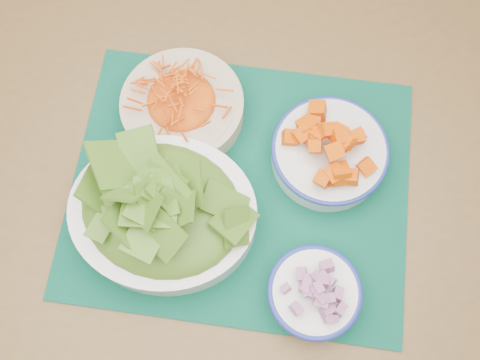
{
  "coord_description": "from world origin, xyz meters",
  "views": [
    {
      "loc": [
        -0.08,
        -0.24,
        1.6
      ],
      "look_at": [
        -0.17,
        0.03,
        0.78
      ],
      "focal_mm": 40.0,
      "sensor_mm": 36.0,
      "label": 1
    }
  ],
  "objects_px": {
    "onion_bowl": "(314,292)",
    "lettuce_bowl": "(162,210)",
    "table": "(191,198)",
    "carrot_bowl": "(182,104)",
    "placemat": "(240,186)",
    "squash_bowl": "(331,149)"
  },
  "relations": [
    {
      "from": "carrot_bowl",
      "to": "squash_bowl",
      "type": "height_order",
      "value": "squash_bowl"
    },
    {
      "from": "table",
      "to": "lettuce_bowl",
      "type": "height_order",
      "value": "lettuce_bowl"
    },
    {
      "from": "placemat",
      "to": "onion_bowl",
      "type": "height_order",
      "value": "onion_bowl"
    },
    {
      "from": "carrot_bowl",
      "to": "squash_bowl",
      "type": "relative_size",
      "value": 1.21
    },
    {
      "from": "table",
      "to": "onion_bowl",
      "type": "xyz_separation_m",
      "value": [
        0.25,
        -0.11,
        0.13
      ]
    },
    {
      "from": "squash_bowl",
      "to": "lettuce_bowl",
      "type": "distance_m",
      "value": 0.29
    },
    {
      "from": "carrot_bowl",
      "to": "squash_bowl",
      "type": "xyz_separation_m",
      "value": [
        0.26,
        0.0,
        0.01
      ]
    },
    {
      "from": "placemat",
      "to": "lettuce_bowl",
      "type": "relative_size",
      "value": 1.64
    },
    {
      "from": "carrot_bowl",
      "to": "lettuce_bowl",
      "type": "height_order",
      "value": "lettuce_bowl"
    },
    {
      "from": "placemat",
      "to": "lettuce_bowl",
      "type": "bearing_deg",
      "value": -146.05
    },
    {
      "from": "placemat",
      "to": "squash_bowl",
      "type": "relative_size",
      "value": 2.66
    },
    {
      "from": "placemat",
      "to": "onion_bowl",
      "type": "relative_size",
      "value": 3.89
    },
    {
      "from": "table",
      "to": "carrot_bowl",
      "type": "height_order",
      "value": "carrot_bowl"
    },
    {
      "from": "carrot_bowl",
      "to": "onion_bowl",
      "type": "height_order",
      "value": "carrot_bowl"
    },
    {
      "from": "onion_bowl",
      "to": "carrot_bowl",
      "type": "bearing_deg",
      "value": 143.05
    },
    {
      "from": "carrot_bowl",
      "to": "table",
      "type": "bearing_deg",
      "value": -67.36
    },
    {
      "from": "table",
      "to": "squash_bowl",
      "type": "distance_m",
      "value": 0.28
    },
    {
      "from": "carrot_bowl",
      "to": "squash_bowl",
      "type": "bearing_deg",
      "value": 0.22
    },
    {
      "from": "table",
      "to": "carrot_bowl",
      "type": "bearing_deg",
      "value": 88.25
    },
    {
      "from": "onion_bowl",
      "to": "lettuce_bowl",
      "type": "bearing_deg",
      "value": 171.44
    },
    {
      "from": "squash_bowl",
      "to": "lettuce_bowl",
      "type": "bearing_deg",
      "value": -138.91
    },
    {
      "from": "carrot_bowl",
      "to": "lettuce_bowl",
      "type": "xyz_separation_m",
      "value": [
        0.04,
        -0.19,
        0.02
      ]
    }
  ]
}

